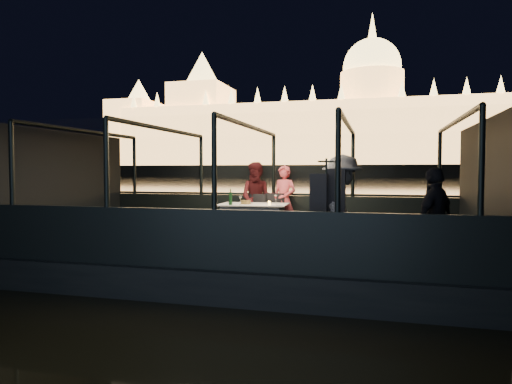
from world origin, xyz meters
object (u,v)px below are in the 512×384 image
(dining_table_central, at_px, (253,222))
(chair_port_right, at_px, (273,217))
(chair_port_left, at_px, (256,216))
(wine_bottle, at_px, (231,198))
(passenger_stripe, at_px, (342,210))
(coat_stand, at_px, (326,208))
(person_woman_coral, at_px, (284,203))
(person_man_maroon, at_px, (257,202))
(passenger_dark, at_px, (435,214))

(dining_table_central, distance_m, chair_port_right, 0.57)
(chair_port_left, bearing_deg, wine_bottle, -89.59)
(dining_table_central, relative_size, passenger_stripe, 0.84)
(coat_stand, height_order, person_woman_coral, coat_stand)
(chair_port_right, distance_m, person_man_maroon, 0.59)
(chair_port_right, bearing_deg, person_man_maroon, 150.53)
(chair_port_left, bearing_deg, person_man_maroon, 116.04)
(coat_stand, distance_m, passenger_dark, 1.56)
(person_woman_coral, height_order, passenger_stripe, passenger_stripe)
(chair_port_left, relative_size, chair_port_right, 0.98)
(chair_port_left, xyz_separation_m, person_man_maroon, (-0.03, 0.27, 0.30))
(passenger_stripe, bearing_deg, wine_bottle, 60.24)
(coat_stand, xyz_separation_m, passenger_dark, (1.55, -0.11, -0.05))
(passenger_stripe, bearing_deg, chair_port_left, 44.35)
(coat_stand, bearing_deg, passenger_stripe, 55.26)
(chair_port_left, bearing_deg, passenger_stripe, -30.46)
(chair_port_left, bearing_deg, person_woman_coral, 43.96)
(dining_table_central, xyz_separation_m, person_woman_coral, (0.53, 0.72, 0.36))
(person_man_maroon, distance_m, passenger_dark, 4.70)
(chair_port_left, distance_m, coat_stand, 3.40)
(chair_port_right, bearing_deg, person_woman_coral, 57.17)
(dining_table_central, distance_m, wine_bottle, 0.77)
(person_woman_coral, bearing_deg, person_man_maroon, -160.31)
(passenger_stripe, xyz_separation_m, wine_bottle, (-2.39, 1.62, 0.06))
(chair_port_left, relative_size, person_woman_coral, 0.59)
(person_man_maroon, relative_size, wine_bottle, 5.02)
(chair_port_right, height_order, coat_stand, coat_stand)
(person_woman_coral, bearing_deg, coat_stand, -47.87)
(chair_port_right, bearing_deg, dining_table_central, -124.61)
(passenger_stripe, xyz_separation_m, passenger_dark, (1.33, -0.42, 0.00))
(passenger_dark, xyz_separation_m, wine_bottle, (-3.72, 2.05, 0.06))
(chair_port_left, height_order, wine_bottle, wine_bottle)
(dining_table_central, height_order, person_woman_coral, person_woman_coral)
(chair_port_right, relative_size, person_man_maroon, 0.57)
(passenger_dark, relative_size, wine_bottle, 4.58)
(person_woman_coral, relative_size, wine_bottle, 4.79)
(coat_stand, height_order, passenger_stripe, coat_stand)
(coat_stand, relative_size, passenger_stripe, 0.96)
(chair_port_right, height_order, person_woman_coral, person_woman_coral)
(chair_port_left, xyz_separation_m, passenger_stripe, (2.09, -2.49, 0.40))
(dining_table_central, relative_size, person_man_maroon, 0.87)
(chair_port_right, height_order, person_man_maroon, person_man_maroon)
(person_woman_coral, height_order, passenger_dark, passenger_dark)
(person_man_maroon, xyz_separation_m, passenger_stripe, (2.12, -2.76, 0.10))
(chair_port_left, distance_m, person_woman_coral, 0.72)
(chair_port_left, height_order, passenger_stripe, passenger_stripe)
(chair_port_right, relative_size, coat_stand, 0.58)
(person_woman_coral, relative_size, passenger_dark, 1.05)
(chair_port_right, bearing_deg, passenger_dark, -41.79)
(chair_port_left, relative_size, person_man_maroon, 0.56)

